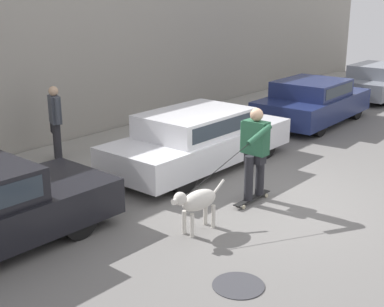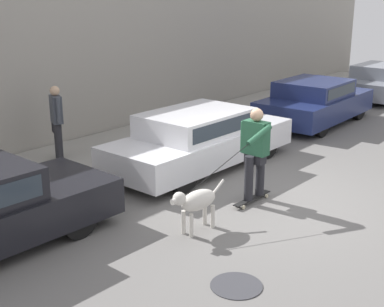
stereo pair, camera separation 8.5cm
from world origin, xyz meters
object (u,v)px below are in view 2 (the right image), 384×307
skateboarder (255,150)px  pedestrian_with_bag (57,119)px  parked_car_2 (315,102)px  dog (196,202)px  parked_car_1 (200,139)px  parked_car_3 (382,82)px

skateboarder → pedestrian_with_bag: size_ratio=1.53×
parked_car_2 → dog: 7.92m
parked_car_1 → skateboarder: size_ratio=1.86×
parked_car_1 → pedestrian_with_bag: bearing=126.5°
dog → parked_car_1: bearing=-136.9°
skateboarder → parked_car_2: bearing=-160.4°
dog → pedestrian_with_bag: 4.60m
parked_car_2 → pedestrian_with_bag: size_ratio=2.52×
parked_car_2 → pedestrian_with_bag: bearing=158.5°
parked_car_3 → skateboarder: skateboarder is taller
parked_car_2 → dog: parked_car_2 is taller
dog → pedestrian_with_bag: (0.71, 4.52, 0.49)m
parked_car_1 → pedestrian_with_bag: 3.12m
parked_car_1 → pedestrian_with_bag: pedestrian_with_bag is taller
parked_car_3 → pedestrian_with_bag: bearing=167.4°
parked_car_1 → parked_car_2: size_ratio=1.13×
parked_car_2 → skateboarder: 6.37m
parked_car_3 → parked_car_1: bearing=179.3°
parked_car_3 → dog: parked_car_3 is taller
skateboarder → dog: bearing=1.6°
skateboarder → pedestrian_with_bag: bearing=-77.3°
parked_car_2 → dog: bearing=-166.9°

